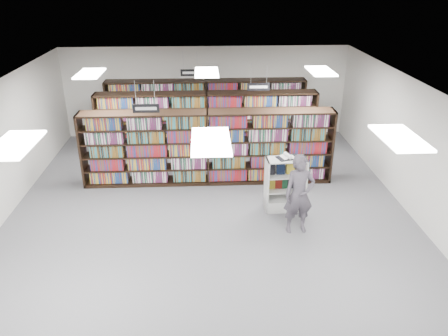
{
  "coord_description": "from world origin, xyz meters",
  "views": [
    {
      "loc": [
        -0.11,
        -9.34,
        5.59
      ],
      "look_at": [
        0.38,
        0.5,
        1.1
      ],
      "focal_mm": 35.0,
      "sensor_mm": 36.0,
      "label": 1
    }
  ],
  "objects_px": {
    "bookshelf_row_near": "(208,148)",
    "endcap_display": "(284,192)",
    "shopper": "(299,195)",
    "open_book": "(288,157)"
  },
  "relations": [
    {
      "from": "endcap_display",
      "to": "shopper",
      "type": "height_order",
      "value": "shopper"
    },
    {
      "from": "endcap_display",
      "to": "shopper",
      "type": "distance_m",
      "value": 1.18
    },
    {
      "from": "shopper",
      "to": "bookshelf_row_near",
      "type": "bearing_deg",
      "value": 122.26
    },
    {
      "from": "endcap_display",
      "to": "open_book",
      "type": "bearing_deg",
      "value": 19.04
    },
    {
      "from": "bookshelf_row_near",
      "to": "endcap_display",
      "type": "relative_size",
      "value": 5.03
    },
    {
      "from": "shopper",
      "to": "endcap_display",
      "type": "bearing_deg",
      "value": 91.83
    },
    {
      "from": "endcap_display",
      "to": "open_book",
      "type": "relative_size",
      "value": 2.14
    },
    {
      "from": "bookshelf_row_near",
      "to": "open_book",
      "type": "xyz_separation_m",
      "value": [
        1.95,
        -1.62,
        0.37
      ]
    },
    {
      "from": "open_book",
      "to": "shopper",
      "type": "bearing_deg",
      "value": -103.79
    },
    {
      "from": "bookshelf_row_near",
      "to": "shopper",
      "type": "bearing_deg",
      "value": -53.15
    }
  ]
}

